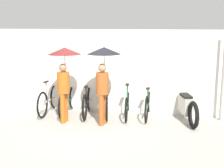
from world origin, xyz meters
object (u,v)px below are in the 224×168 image
parked_bicycle_2 (87,102)px  parked_bicycle_5 (148,104)px  parked_bicycle_4 (128,104)px  pedestrian_center (103,67)px  parked_bicycle_1 (68,101)px  pedestrian_leading (64,66)px  motorcycle (186,106)px  parked_bicycle_0 (49,100)px  parked_bicycle_3 (107,103)px

parked_bicycle_2 → parked_bicycle_5: parked_bicycle_5 is taller
parked_bicycle_4 → pedestrian_center: 1.47m
parked_bicycle_4 → parked_bicycle_5: 0.57m
parked_bicycle_1 → parked_bicycle_4: size_ratio=1.05×
parked_bicycle_1 → pedestrian_center: pedestrian_center is taller
parked_bicycle_5 → pedestrian_center: bearing=126.9°
parked_bicycle_2 → parked_bicycle_4: parked_bicycle_4 is taller
pedestrian_leading → motorcycle: bearing=17.1°
parked_bicycle_0 → parked_bicycle_2: bearing=-91.2°
parked_bicycle_1 → motorcycle: parked_bicycle_1 is taller
parked_bicycle_3 → parked_bicycle_5: parked_bicycle_5 is taller
parked_bicycle_4 → parked_bicycle_5: parked_bicycle_5 is taller
parked_bicycle_2 → pedestrian_leading: 1.36m
parked_bicycle_5 → motorcycle: bearing=-94.3°
parked_bicycle_1 → parked_bicycle_2: bearing=-94.9°
parked_bicycle_0 → parked_bicycle_4: size_ratio=1.01×
parked_bicycle_5 → pedestrian_center: size_ratio=0.86×
parked_bicycle_3 → parked_bicycle_5: size_ratio=0.95×
parked_bicycle_2 → pedestrian_leading: size_ratio=0.87×
parked_bicycle_3 → pedestrian_center: bearing=173.3°
parked_bicycle_0 → parked_bicycle_3: (1.72, 0.02, -0.03)m
parked_bicycle_2 → pedestrian_leading: bearing=141.1°
parked_bicycle_1 → parked_bicycle_4: bearing=-90.7°
parked_bicycle_2 → parked_bicycle_3: size_ratio=1.06×
parked_bicycle_3 → parked_bicycle_4: parked_bicycle_4 is taller
parked_bicycle_3 → parked_bicycle_5: (1.15, 0.09, 0.02)m
pedestrian_leading → pedestrian_center: 1.04m
parked_bicycle_4 → motorcycle: 1.58m
parked_bicycle_1 → pedestrian_leading: 1.31m
parked_bicycle_2 → parked_bicycle_4: bearing=-93.3°
parked_bicycle_0 → parked_bicycle_3: 1.72m
parked_bicycle_4 → motorcycle: (1.58, -0.06, 0.03)m
parked_bicycle_2 → pedestrian_center: pedestrian_center is taller
parked_bicycle_4 → parked_bicycle_5: (0.57, 0.03, 0.02)m
parked_bicycle_0 → pedestrian_center: size_ratio=0.88×
parked_bicycle_0 → pedestrian_leading: pedestrian_leading is taller
parked_bicycle_2 → motorcycle: 2.73m
parked_bicycle_4 → pedestrian_leading: size_ratio=0.88×
parked_bicycle_4 → motorcycle: size_ratio=0.87×
pedestrian_leading → pedestrian_center: size_ratio=0.99×
parked_bicycle_3 → parked_bicycle_0: bearing=79.7°
parked_bicycle_0 → parked_bicycle_5: parked_bicycle_0 is taller
parked_bicycle_0 → pedestrian_center: 2.20m
parked_bicycle_0 → pedestrian_leading: size_ratio=0.89×
parked_bicycle_5 → pedestrian_center: (-1.09, -0.80, 1.12)m
parked_bicycle_3 → parked_bicycle_4: size_ratio=0.94×
parked_bicycle_0 → parked_bicycle_5: (2.86, 0.12, -0.01)m
parked_bicycle_1 → pedestrian_center: (1.20, -0.70, 1.12)m
parked_bicycle_0 → parked_bicycle_2: (1.15, 0.00, -0.01)m
parked_bicycle_3 → pedestrian_leading: pedestrian_leading is taller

